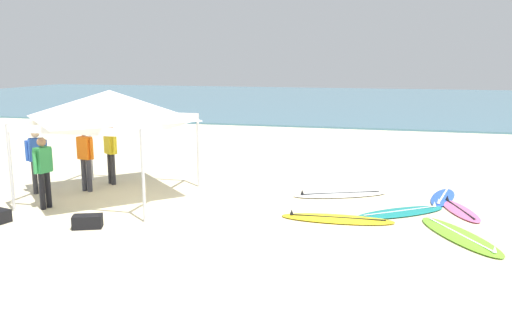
{
  "coord_description": "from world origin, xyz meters",
  "views": [
    {
      "loc": [
        3.62,
        -10.81,
        3.51
      ],
      "look_at": [
        0.39,
        1.73,
        1.0
      ],
      "focal_mm": 36.75,
      "sensor_mm": 36.0,
      "label": 1
    }
  ],
  "objects_px": {
    "surfboard_yellow": "(337,219)",
    "gear_bag_by_pole": "(88,222)",
    "surfboard_lime": "(460,236)",
    "surfboard_white": "(340,194)",
    "canopy_tent": "(110,105)",
    "person_green": "(43,168)",
    "surfboard_pink": "(460,210)",
    "person_blue": "(37,157)",
    "surfboard_blue": "(443,197)",
    "person_orange": "(85,155)",
    "person_yellow": "(111,150)",
    "surfboard_teal": "(401,212)"
  },
  "relations": [
    {
      "from": "surfboard_pink",
      "to": "surfboard_teal",
      "type": "bearing_deg",
      "value": -158.96
    },
    {
      "from": "surfboard_pink",
      "to": "gear_bag_by_pole",
      "type": "relative_size",
      "value": 3.3
    },
    {
      "from": "surfboard_white",
      "to": "person_blue",
      "type": "xyz_separation_m",
      "value": [
        -7.73,
        -1.78,
        0.95
      ]
    },
    {
      "from": "person_green",
      "to": "surfboard_yellow",
      "type": "bearing_deg",
      "value": 6.56
    },
    {
      "from": "person_orange",
      "to": "surfboard_blue",
      "type": "bearing_deg",
      "value": 9.67
    },
    {
      "from": "surfboard_lime",
      "to": "person_orange",
      "type": "bearing_deg",
      "value": 171.04
    },
    {
      "from": "person_green",
      "to": "gear_bag_by_pole",
      "type": "height_order",
      "value": "person_green"
    },
    {
      "from": "surfboard_pink",
      "to": "person_yellow",
      "type": "relative_size",
      "value": 1.16
    },
    {
      "from": "person_yellow",
      "to": "gear_bag_by_pole",
      "type": "xyz_separation_m",
      "value": [
        1.52,
        -3.68,
        -0.85
      ]
    },
    {
      "from": "surfboard_pink",
      "to": "person_green",
      "type": "height_order",
      "value": "person_green"
    },
    {
      "from": "person_orange",
      "to": "person_yellow",
      "type": "xyz_separation_m",
      "value": [
        0.23,
        0.9,
        0.0
      ]
    },
    {
      "from": "surfboard_lime",
      "to": "surfboard_yellow",
      "type": "relative_size",
      "value": 1.01
    },
    {
      "from": "person_orange",
      "to": "canopy_tent",
      "type": "bearing_deg",
      "value": -22.73
    },
    {
      "from": "person_yellow",
      "to": "gear_bag_by_pole",
      "type": "bearing_deg",
      "value": -67.61
    },
    {
      "from": "surfboard_blue",
      "to": "person_green",
      "type": "xyz_separation_m",
      "value": [
        -9.24,
        -3.29,
        0.95
      ]
    },
    {
      "from": "person_orange",
      "to": "gear_bag_by_pole",
      "type": "relative_size",
      "value": 2.85
    },
    {
      "from": "surfboard_yellow",
      "to": "gear_bag_by_pole",
      "type": "relative_size",
      "value": 4.17
    },
    {
      "from": "surfboard_lime",
      "to": "person_green",
      "type": "xyz_separation_m",
      "value": [
        -9.31,
        -0.26,
        0.95
      ]
    },
    {
      "from": "person_orange",
      "to": "surfboard_pink",
      "type": "bearing_deg",
      "value": 2.73
    },
    {
      "from": "surfboard_pink",
      "to": "person_blue",
      "type": "height_order",
      "value": "person_blue"
    },
    {
      "from": "surfboard_lime",
      "to": "person_green",
      "type": "distance_m",
      "value": 9.36
    },
    {
      "from": "surfboard_lime",
      "to": "person_yellow",
      "type": "bearing_deg",
      "value": 165.36
    },
    {
      "from": "person_green",
      "to": "gear_bag_by_pole",
      "type": "distance_m",
      "value": 2.23
    },
    {
      "from": "gear_bag_by_pole",
      "to": "surfboard_blue",
      "type": "bearing_deg",
      "value": 30.25
    },
    {
      "from": "surfboard_blue",
      "to": "person_green",
      "type": "relative_size",
      "value": 1.17
    },
    {
      "from": "surfboard_pink",
      "to": "person_yellow",
      "type": "xyz_separation_m",
      "value": [
        -9.26,
        0.45,
        0.95
      ]
    },
    {
      "from": "surfboard_lime",
      "to": "surfboard_pink",
      "type": "relative_size",
      "value": 1.27
    },
    {
      "from": "surfboard_white",
      "to": "person_blue",
      "type": "relative_size",
      "value": 1.49
    },
    {
      "from": "person_blue",
      "to": "canopy_tent",
      "type": "bearing_deg",
      "value": 2.63
    },
    {
      "from": "surfboard_pink",
      "to": "surfboard_yellow",
      "type": "relative_size",
      "value": 0.79
    },
    {
      "from": "person_green",
      "to": "gear_bag_by_pole",
      "type": "relative_size",
      "value": 2.85
    },
    {
      "from": "surfboard_white",
      "to": "surfboard_blue",
      "type": "xyz_separation_m",
      "value": [
        2.57,
        0.34,
        0.0
      ]
    },
    {
      "from": "surfboard_yellow",
      "to": "person_blue",
      "type": "height_order",
      "value": "person_blue"
    },
    {
      "from": "surfboard_blue",
      "to": "person_blue",
      "type": "relative_size",
      "value": 1.17
    },
    {
      "from": "surfboard_teal",
      "to": "person_green",
      "type": "bearing_deg",
      "value": -168.52
    },
    {
      "from": "surfboard_blue",
      "to": "gear_bag_by_pole",
      "type": "relative_size",
      "value": 3.33
    },
    {
      "from": "person_blue",
      "to": "gear_bag_by_pole",
      "type": "xyz_separation_m",
      "value": [
        2.83,
        -2.24,
        -0.85
      ]
    },
    {
      "from": "surfboard_yellow",
      "to": "surfboard_blue",
      "type": "bearing_deg",
      "value": 45.92
    },
    {
      "from": "surfboard_teal",
      "to": "person_yellow",
      "type": "height_order",
      "value": "person_yellow"
    },
    {
      "from": "surfboard_yellow",
      "to": "person_yellow",
      "type": "height_order",
      "value": "person_yellow"
    },
    {
      "from": "surfboard_white",
      "to": "surfboard_teal",
      "type": "relative_size",
      "value": 1.13
    },
    {
      "from": "canopy_tent",
      "to": "person_green",
      "type": "bearing_deg",
      "value": -130.67
    },
    {
      "from": "surfboard_blue",
      "to": "person_orange",
      "type": "bearing_deg",
      "value": -170.33
    },
    {
      "from": "surfboard_lime",
      "to": "surfboard_white",
      "type": "distance_m",
      "value": 3.77
    },
    {
      "from": "surfboard_yellow",
      "to": "person_yellow",
      "type": "relative_size",
      "value": 1.46
    },
    {
      "from": "surfboard_pink",
      "to": "surfboard_blue",
      "type": "height_order",
      "value": "same"
    },
    {
      "from": "person_orange",
      "to": "surfboard_yellow",
      "type": "bearing_deg",
      "value": -7.88
    },
    {
      "from": "surfboard_blue",
      "to": "person_yellow",
      "type": "bearing_deg",
      "value": -175.74
    },
    {
      "from": "canopy_tent",
      "to": "gear_bag_by_pole",
      "type": "distance_m",
      "value": 3.31
    },
    {
      "from": "canopy_tent",
      "to": "surfboard_white",
      "type": "relative_size",
      "value": 1.36
    }
  ]
}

